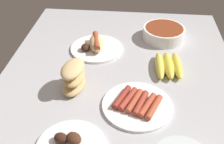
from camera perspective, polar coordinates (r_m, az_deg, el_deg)
The scene contains 6 objects.
ground_plane at distance 102.11cm, azimuth 1.29°, elevation -2.72°, with size 120.00×90.00×3.00cm, color #B2B2B7.
banana_bunch at distance 108.44cm, azimuth 11.52°, elevation 1.38°, with size 17.92×10.87×3.88cm.
plate_sausages at distance 91.30cm, azimuth 5.25°, elevation -6.65°, with size 23.21×23.21×3.04cm.
bowl_chili at distance 127.64cm, azimuth 10.66°, elevation 7.99°, with size 18.68×18.68×5.56cm.
plate_hotdog_assembled at distance 118.23cm, azimuth -3.33°, elevation 5.43°, with size 22.29×22.29×5.61cm.
bread_stack at distance 95.74cm, azimuth -7.94°, elevation -0.98°, with size 13.16×9.18×10.80cm.
Camera 1 is at (78.09, 5.36, 64.08)cm, focal length 44.19 mm.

